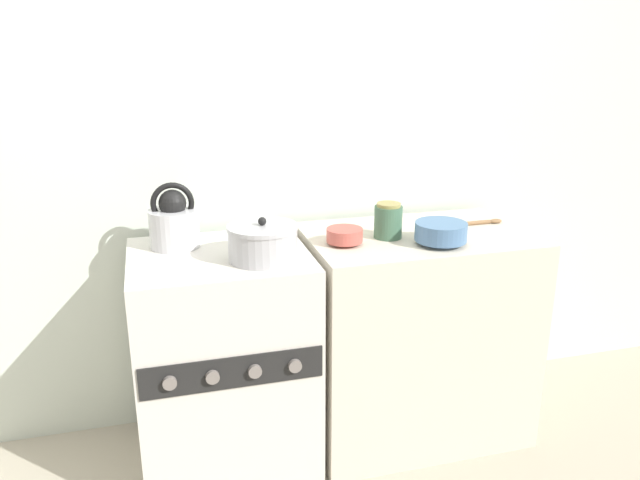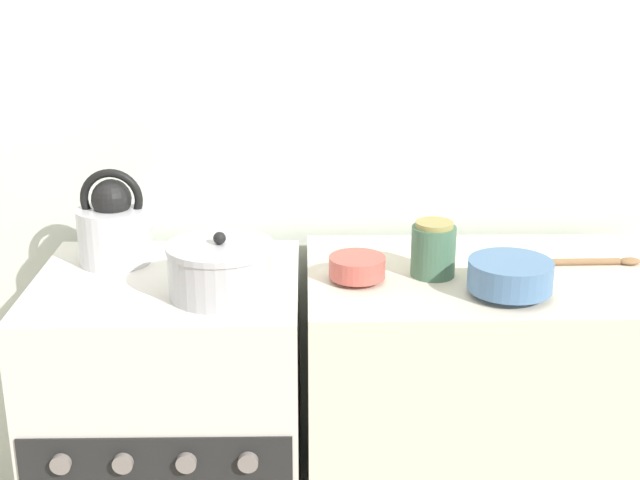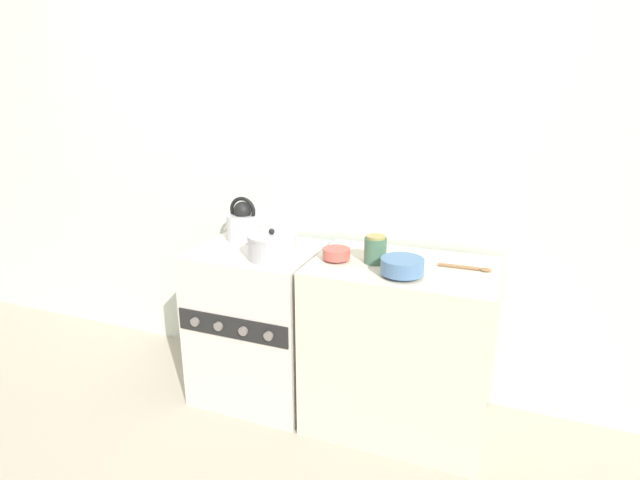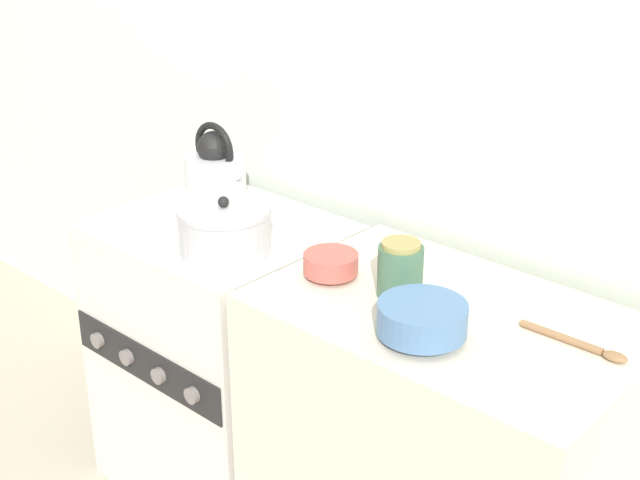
{
  "view_description": "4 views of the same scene",
  "coord_description": "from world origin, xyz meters",
  "views": [
    {
      "loc": [
        -0.21,
        -1.78,
        1.52
      ],
      "look_at": [
        0.35,
        0.23,
        0.85
      ],
      "focal_mm": 35.0,
      "sensor_mm": 36.0,
      "label": 1
    },
    {
      "loc": [
        0.33,
        -1.66,
        1.58
      ],
      "look_at": [
        0.36,
        0.28,
        0.91
      ],
      "focal_mm": 50.0,
      "sensor_mm": 36.0,
      "label": 2
    },
    {
      "loc": [
        1.16,
        -1.85,
        1.61
      ],
      "look_at": [
        0.34,
        0.29,
        0.9
      ],
      "focal_mm": 28.0,
      "sensor_mm": 36.0,
      "label": 3
    },
    {
      "loc": [
        1.69,
        -1.18,
        1.75
      ],
      "look_at": [
        0.34,
        0.3,
        0.87
      ],
      "focal_mm": 50.0,
      "sensor_mm": 36.0,
      "label": 4
    }
  ],
  "objects": [
    {
      "name": "wall_back",
      "position": [
        0.0,
        0.62,
        1.25
      ],
      "size": [
        7.0,
        0.06,
        2.5
      ],
      "color": "silver",
      "rests_on": "ground_plane"
    },
    {
      "name": "stove",
      "position": [
        -0.0,
        0.27,
        0.41
      ],
      "size": [
        0.62,
        0.56,
        0.82
      ],
      "color": "beige",
      "rests_on": "ground_plane"
    },
    {
      "name": "counter",
      "position": [
        0.75,
        0.28,
        0.42
      ],
      "size": [
        0.84,
        0.55,
        0.83
      ],
      "color": "beige",
      "rests_on": "ground_plane"
    },
    {
      "name": "kettle",
      "position": [
        -0.14,
        0.39,
        0.91
      ],
      "size": [
        0.21,
        0.17,
        0.23
      ],
      "color": "silver",
      "rests_on": "stove"
    },
    {
      "name": "cooking_pot",
      "position": [
        0.14,
        0.17,
        0.88
      ],
      "size": [
        0.24,
        0.24,
        0.15
      ],
      "color": "#B2B2B7",
      "rests_on": "stove"
    },
    {
      "name": "enamel_bowl",
      "position": [
        0.77,
        0.14,
        0.88
      ],
      "size": [
        0.19,
        0.19,
        0.08
      ],
      "color": "#4C729E",
      "rests_on": "counter"
    },
    {
      "name": "small_ceramic_bowl",
      "position": [
        0.44,
        0.23,
        0.86
      ],
      "size": [
        0.13,
        0.13,
        0.06
      ],
      "color": "#B75147",
      "rests_on": "counter"
    },
    {
      "name": "storage_jar",
      "position": [
        0.62,
        0.26,
        0.89
      ],
      "size": [
        0.1,
        0.1,
        0.13
      ],
      "color": "#3F664C",
      "rests_on": "counter"
    },
    {
      "name": "wooden_spoon",
      "position": [
        1.03,
        0.32,
        0.84
      ],
      "size": [
        0.23,
        0.03,
        0.02
      ],
      "color": "olive",
      "rests_on": "counter"
    }
  ]
}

